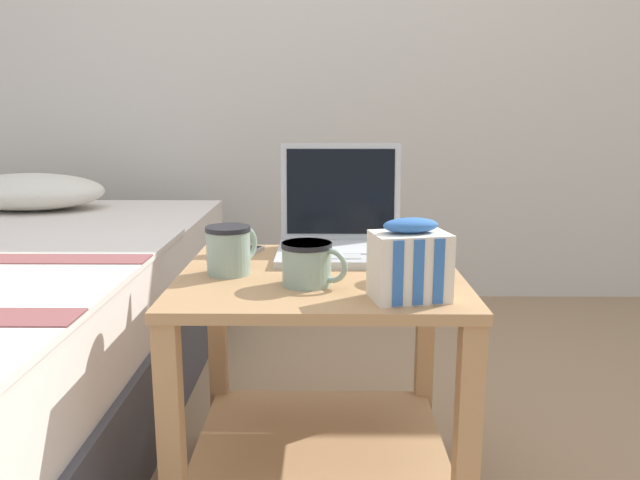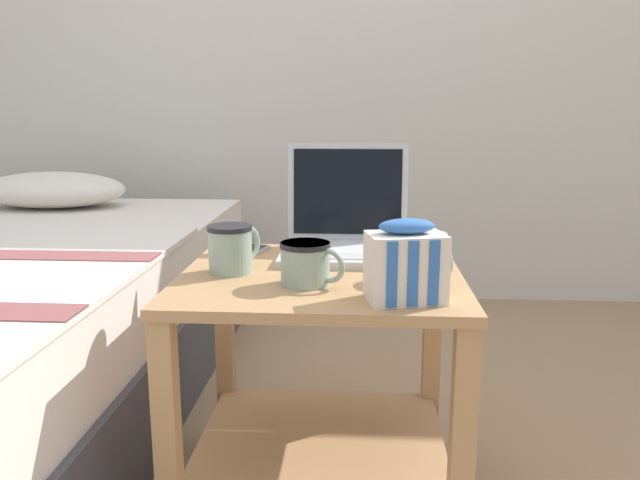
% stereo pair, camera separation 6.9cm
% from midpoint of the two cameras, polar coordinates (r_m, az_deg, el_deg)
% --- Properties ---
extents(back_wall, '(8.00, 0.05, 2.50)m').
position_cam_midpoint_polar(back_wall, '(2.94, -0.37, 18.98)').
color(back_wall, beige).
rests_on(back_wall, ground_plane).
extents(bedside_table, '(0.60, 0.56, 0.54)m').
position_cam_midpoint_polar(bedside_table, '(1.40, -1.43, -10.64)').
color(bedside_table, tan).
rests_on(bedside_table, ground_plane).
extents(laptop, '(0.30, 0.27, 0.26)m').
position_cam_midpoint_polar(laptop, '(1.51, 0.64, 0.72)').
color(laptop, '#B7BABC').
rests_on(laptop, bedside_table).
extents(mug_front_left, '(0.10, 0.13, 0.10)m').
position_cam_midpoint_polar(mug_front_left, '(1.30, 8.01, -1.15)').
color(mug_front_left, '#8CA593').
rests_on(mug_front_left, bedside_table).
extents(mug_front_right, '(0.13, 0.10, 0.09)m').
position_cam_midpoint_polar(mug_front_right, '(1.24, -2.72, -1.97)').
color(mug_front_right, '#8CA593').
rests_on(mug_front_right, bedside_table).
extents(mug_mid_center, '(0.10, 0.13, 0.10)m').
position_cam_midpoint_polar(mug_mid_center, '(1.34, -9.75, -0.69)').
color(mug_mid_center, '#8CA593').
rests_on(mug_mid_center, bedside_table).
extents(snack_bag, '(0.15, 0.12, 0.15)m').
position_cam_midpoint_polar(snack_bag, '(1.14, 6.49, -2.08)').
color(snack_bag, silver).
rests_on(snack_bag, bedside_table).
extents(cell_phone, '(0.12, 0.16, 0.01)m').
position_cam_midpoint_polar(cell_phone, '(1.52, -8.81, -1.17)').
color(cell_phone, '#B7BABC').
rests_on(cell_phone, bedside_table).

